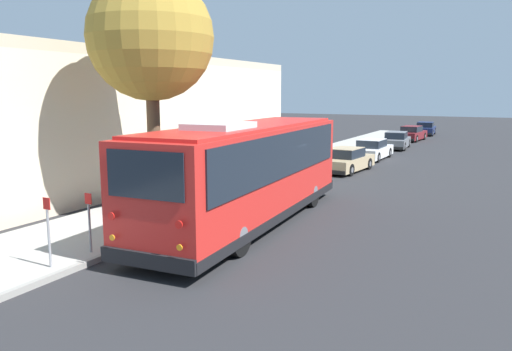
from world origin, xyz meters
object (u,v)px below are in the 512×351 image
object	(u,v)px
parked_sedan_navy	(425,129)
sign_post_far	(89,222)
parked_sedan_white	(372,150)
parked_sedan_maroon	(412,134)
parked_sedan_tan	(346,160)
parked_sedan_gray	(396,141)
shuttle_bus	(249,168)
sign_post_near	(49,232)
street_tree	(153,30)

from	to	relation	value
parked_sedan_navy	sign_post_far	distance (m)	43.25
parked_sedan_white	parked_sedan_maroon	distance (m)	13.94
parked_sedan_tan	parked_sedan_gray	size ratio (longest dim) A/B	0.99
shuttle_bus	parked_sedan_maroon	xyz separation A→B (m)	(31.61, 0.66, -1.22)
parked_sedan_tan	parked_sedan_gray	distance (m)	12.53
sign_post_far	shuttle_bus	bearing A→B (deg)	-22.64
parked_sedan_tan	parked_sedan_navy	xyz separation A→B (m)	(26.37, 0.05, 0.01)
parked_sedan_white	sign_post_far	bearing A→B (deg)	177.35
parked_sedan_tan	shuttle_bus	bearing A→B (deg)	-172.71
shuttle_bus	sign_post_near	distance (m)	6.48
parked_sedan_maroon	parked_sedan_navy	world-z (taller)	parked_sedan_maroon
parked_sedan_gray	parked_sedan_white	bearing A→B (deg)	175.26
parked_sedan_navy	street_tree	distance (m)	39.54
parked_sedan_white	parked_sedan_navy	bearing A→B (deg)	1.02
sign_post_near	parked_sedan_navy	bearing A→B (deg)	-1.88
parked_sedan_gray	parked_sedan_navy	size ratio (longest dim) A/B	0.99
parked_sedan_navy	parked_sedan_maroon	bearing A→B (deg)	175.69
parked_sedan_tan	sign_post_far	world-z (taller)	sign_post_far
shuttle_bus	parked_sedan_white	distance (m)	17.72
shuttle_bus	parked_sedan_white	bearing A→B (deg)	-1.68
street_tree	sign_post_far	world-z (taller)	street_tree
shuttle_bus	sign_post_near	size ratio (longest dim) A/B	6.69
parked_sedan_gray	street_tree	distance (m)	25.98
street_tree	parked_sedan_tan	bearing A→B (deg)	-11.70
parked_sedan_white	parked_sedan_tan	bearing A→B (deg)	-178.36
parked_sedan_navy	sign_post_far	world-z (taller)	sign_post_far
parked_sedan_maroon	street_tree	size ratio (longest dim) A/B	0.56
parked_sedan_maroon	parked_sedan_navy	size ratio (longest dim) A/B	1.04
parked_sedan_white	parked_sedan_navy	size ratio (longest dim) A/B	1.02
parked_sedan_navy	sign_post_near	xyz separation A→B (m)	(-44.49, 1.46, 0.41)
parked_sedan_tan	parked_sedan_white	bearing A→B (deg)	5.46
parked_sedan_gray	parked_sedan_navy	bearing A→B (deg)	-3.93
parked_sedan_maroon	sign_post_near	bearing A→B (deg)	-178.06
parked_sedan_white	parked_sedan_navy	world-z (taller)	parked_sedan_navy
sign_post_near	parked_sedan_gray	bearing A→B (deg)	-2.83
shuttle_bus	street_tree	world-z (taller)	street_tree
parked_sedan_white	parked_sedan_gray	xyz separation A→B (m)	(6.88, -0.07, 0.00)
parked_sedan_maroon	sign_post_far	world-z (taller)	sign_post_far
parked_sedan_white	sign_post_near	size ratio (longest dim) A/B	2.78
shuttle_bus	street_tree	xyz separation A→B (m)	(-0.68, 3.14, 4.39)
parked_sedan_maroon	street_tree	distance (m)	32.87
street_tree	shuttle_bus	bearing A→B (deg)	-77.77
parked_sedan_white	parked_sedan_maroon	size ratio (longest dim) A/B	0.98
shuttle_bus	parked_sedan_tan	bearing A→B (deg)	-1.10
parked_sedan_tan	parked_sedan_maroon	bearing A→B (deg)	5.28
parked_sedan_gray	street_tree	size ratio (longest dim) A/B	0.54
parked_sedan_gray	sign_post_far	bearing A→B (deg)	172.87
shuttle_bus	sign_post_near	bearing A→B (deg)	158.17
parked_sedan_white	street_tree	world-z (taller)	street_tree
sign_post_far	sign_post_near	bearing A→B (deg)	180.00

